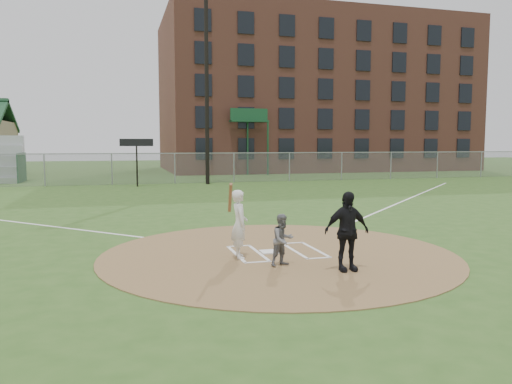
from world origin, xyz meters
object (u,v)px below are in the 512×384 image
object	(u,v)px
home_plate	(270,252)
umpire	(347,231)
catcher	(283,240)
batter_at_plate	(239,224)

from	to	relation	value
home_plate	umpire	bearing A→B (deg)	-64.00
home_plate	umpire	world-z (taller)	umpire
catcher	home_plate	bearing A→B (deg)	64.48
home_plate	umpire	distance (m)	2.44
home_plate	batter_at_plate	world-z (taller)	batter_at_plate
umpire	batter_at_plate	bearing A→B (deg)	137.73
umpire	home_plate	bearing A→B (deg)	116.49
home_plate	umpire	xyz separation A→B (m)	(1.01, -2.07, 0.81)
home_plate	catcher	distance (m)	1.43
home_plate	catcher	bearing A→B (deg)	-94.90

